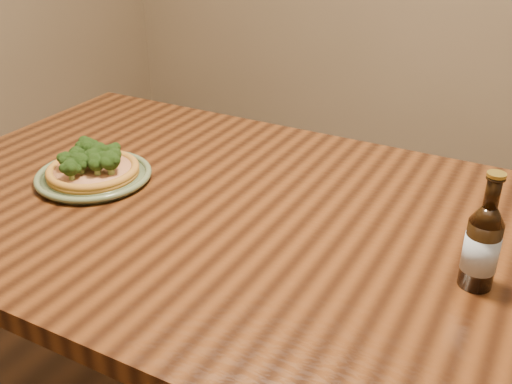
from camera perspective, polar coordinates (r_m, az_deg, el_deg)
The scene contains 4 objects.
table at distance 1.22m, azimuth 1.47°, elevation -6.21°, with size 1.60×0.90×0.75m.
plate at distance 1.35m, azimuth -15.19°, elevation 1.50°, with size 0.25×0.25×0.02m.
pizza at distance 1.34m, azimuth -15.31°, elevation 2.33°, with size 0.20×0.20×0.07m.
beer_bottle at distance 1.01m, azimuth 20.72°, elevation -4.80°, with size 0.06×0.06×0.20m.
Camera 1 is at (0.45, -0.80, 1.33)m, focal length 42.00 mm.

